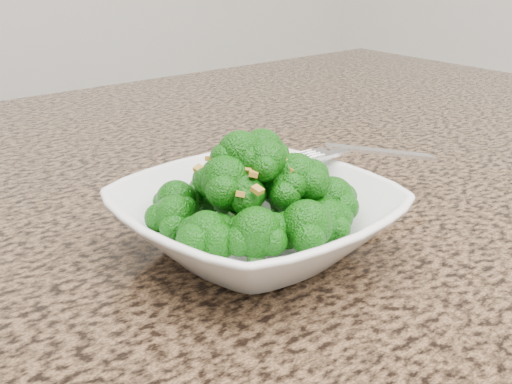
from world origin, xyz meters
TOP-DOWN VIEW (x-y plane):
  - granite_counter at (0.00, 0.30)m, footprint 1.64×1.04m
  - bowl at (-0.00, 0.18)m, footprint 0.22×0.22m
  - broccoli_pile at (-0.00, 0.18)m, footprint 0.18×0.18m
  - garlic_topping at (-0.00, 0.18)m, footprint 0.11×0.11m
  - fork at (0.10, 0.19)m, footprint 0.19×0.09m

SIDE VIEW (x-z plane):
  - granite_counter at x=0.00m, z-range 0.87..0.90m
  - bowl at x=0.00m, z-range 0.90..0.95m
  - fork at x=0.10m, z-range 0.95..0.96m
  - broccoli_pile at x=0.00m, z-range 0.95..1.02m
  - garlic_topping at x=0.00m, z-range 1.02..1.02m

